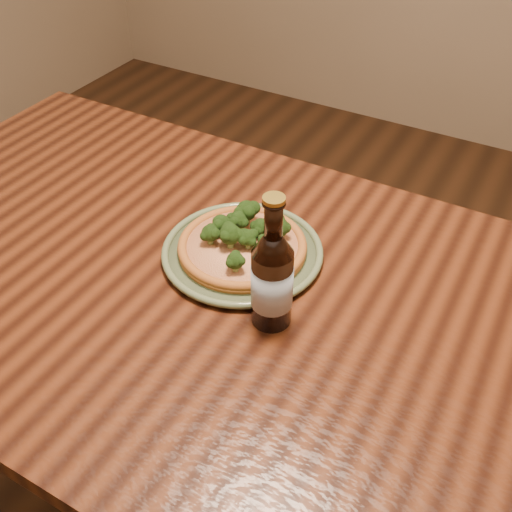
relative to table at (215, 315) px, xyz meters
The scene contains 4 objects.
table is the anchor object (origin of this frame).
plate 0.13m from the table, 80.80° to the left, with size 0.31×0.31×0.02m.
pizza 0.15m from the table, 81.10° to the left, with size 0.24×0.24×0.07m.
beer_bottle 0.24m from the table, 13.54° to the right, with size 0.07×0.07×0.25m.
Camera 1 is at (0.46, -0.56, 1.49)m, focal length 42.00 mm.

